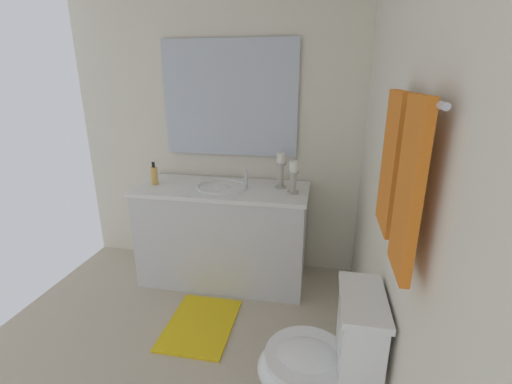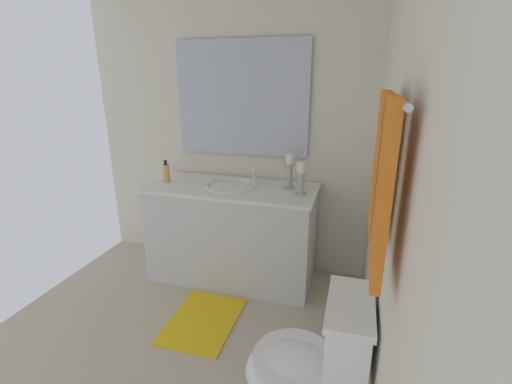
% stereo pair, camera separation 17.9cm
% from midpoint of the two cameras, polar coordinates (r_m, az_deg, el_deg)
% --- Properties ---
extents(floor, '(2.53, 2.42, 0.02)m').
position_cam_midpoint_polar(floor, '(2.46, -16.93, -24.39)').
color(floor, beige).
rests_on(floor, ground).
extents(wall_back, '(2.53, 0.04, 2.45)m').
position_cam_midpoint_polar(wall_back, '(1.63, 19.23, 3.08)').
color(wall_back, silver).
rests_on(wall_back, ground).
extents(wall_left, '(0.04, 2.42, 2.45)m').
position_cam_midpoint_polar(wall_left, '(3.02, -8.06, 10.47)').
color(wall_left, silver).
rests_on(wall_left, ground).
extents(vanity_cabinet, '(0.58, 1.35, 0.80)m').
position_cam_midpoint_polar(vanity_cabinet, '(2.91, -7.00, -6.75)').
color(vanity_cabinet, silver).
rests_on(vanity_cabinet, ground).
extents(sink_basin, '(0.40, 0.40, 0.24)m').
position_cam_midpoint_polar(sink_basin, '(2.78, -7.26, 0.01)').
color(sink_basin, white).
rests_on(sink_basin, vanity_cabinet).
extents(mirror, '(0.02, 1.09, 0.90)m').
position_cam_midpoint_polar(mirror, '(2.91, -6.11, 14.71)').
color(mirror, silver).
extents(candle_holder_tall, '(0.09, 0.09, 0.24)m').
position_cam_midpoint_polar(candle_holder_tall, '(2.58, 4.11, 2.47)').
color(candle_holder_tall, '#B7B2A5').
rests_on(candle_holder_tall, vanity_cabinet).
extents(candle_holder_short, '(0.09, 0.09, 0.27)m').
position_cam_midpoint_polar(candle_holder_short, '(2.70, 2.17, 3.58)').
color(candle_holder_short, '#B7B2A5').
rests_on(candle_holder_short, vanity_cabinet).
extents(soap_bottle, '(0.06, 0.06, 0.18)m').
position_cam_midpoint_polar(soap_bottle, '(2.94, -17.82, 2.59)').
color(soap_bottle, '#E5B259').
rests_on(soap_bottle, vanity_cabinet).
extents(toilet, '(0.39, 0.54, 0.75)m').
position_cam_midpoint_polar(toilet, '(1.81, 7.44, -26.03)').
color(toilet, white).
rests_on(toilet, ground).
extents(towel_bar, '(0.62, 0.02, 0.02)m').
position_cam_midpoint_polar(towel_bar, '(1.20, 20.42, 13.93)').
color(towel_bar, silver).
extents(towel_near_vanity, '(0.25, 0.03, 0.52)m').
position_cam_midpoint_polar(towel_near_vanity, '(1.39, 17.63, 4.54)').
color(towel_near_vanity, orange).
rests_on(towel_near_vanity, towel_bar).
extents(towel_center, '(0.21, 0.03, 0.54)m').
position_cam_midpoint_polar(towel_center, '(1.09, 19.29, 0.33)').
color(towel_center, orange).
rests_on(towel_center, towel_bar).
extents(bath_mat, '(0.60, 0.44, 0.02)m').
position_cam_midpoint_polar(bath_mat, '(2.62, -11.01, -20.29)').
color(bath_mat, yellow).
rests_on(bath_mat, ground).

